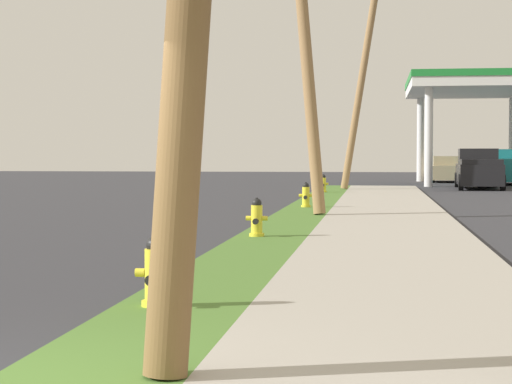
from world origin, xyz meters
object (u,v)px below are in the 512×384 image
object	(u,v)px
fire_hydrant_fourth	(323,184)
truck_black_at_far_bay	(479,170)
fire_hydrant_nearest	(155,275)
utility_pole_background	(362,75)
utility_pole_midground	(306,48)
car_tan_by_near_pump	(446,170)
truck_silver_at_forecourt	(503,166)
truck_teal_on_apron	(506,168)
fire_hydrant_second	(257,219)
fire_hydrant_third	(306,196)

from	to	relation	value
fire_hydrant_fourth	truck_black_at_far_bay	distance (m)	10.54
fire_hydrant_nearest	utility_pole_background	bearing A→B (deg)	87.15
utility_pole_midground	car_tan_by_near_pump	xyz separation A→B (m)	(6.00, 31.75, -3.80)
car_tan_by_near_pump	truck_silver_at_forecourt	bearing A→B (deg)	46.39
fire_hydrant_nearest	truck_teal_on_apron	world-z (taller)	truck_teal_on_apron
fire_hydrant_fourth	car_tan_by_near_pump	xyz separation A→B (m)	(6.32, 18.35, 0.28)
fire_hydrant_second	fire_hydrant_fourth	size ratio (longest dim) A/B	1.00
utility_pole_midground	truck_black_at_far_bay	world-z (taller)	utility_pole_midground
car_tan_by_near_pump	truck_teal_on_apron	world-z (taller)	truck_teal_on_apron
car_tan_by_near_pump	truck_silver_at_forecourt	xyz separation A→B (m)	(3.93, 4.13, 0.19)
utility_pole_background	car_tan_by_near_pump	size ratio (longest dim) A/B	2.22
car_tan_by_near_pump	fire_hydrant_fourth	bearing A→B (deg)	-108.99
fire_hydrant_second	truck_teal_on_apron	distance (m)	35.91
car_tan_by_near_pump	fire_hydrant_nearest	bearing A→B (deg)	-97.79
truck_silver_at_forecourt	utility_pole_midground	bearing A→B (deg)	-105.48
truck_black_at_far_bay	fire_hydrant_nearest	bearing A→B (deg)	-101.28
car_tan_by_near_pump	truck_silver_at_forecourt	size ratio (longest dim) A/B	0.81
utility_pole_midground	truck_teal_on_apron	bearing A→B (deg)	72.03
fire_hydrant_third	utility_pole_midground	bearing A→B (deg)	-85.83
truck_black_at_far_bay	utility_pole_background	bearing A→B (deg)	-142.98
utility_pole_midground	utility_pole_background	size ratio (longest dim) A/B	0.86
fire_hydrant_fourth	utility_pole_midground	size ratio (longest dim) A/B	0.09
fire_hydrant_fourth	car_tan_by_near_pump	world-z (taller)	car_tan_by_near_pump
fire_hydrant_third	utility_pole_midground	xyz separation A→B (m)	(0.21, -2.82, 4.07)
utility_pole_midground	truck_teal_on_apron	world-z (taller)	utility_pole_midground
fire_hydrant_nearest	fire_hydrant_fourth	distance (m)	28.32
fire_hydrant_third	truck_silver_at_forecourt	world-z (taller)	truck_silver_at_forecourt
fire_hydrant_second	utility_pole_background	world-z (taller)	utility_pole_background
fire_hydrant_nearest	fire_hydrant_third	bearing A→B (deg)	89.43
utility_pole_midground	utility_pole_background	xyz separation A→B (m)	(1.21, 16.92, 0.70)
fire_hydrant_second	truck_black_at_far_bay	size ratio (longest dim) A/B	0.14
fire_hydrant_third	truck_teal_on_apron	distance (m)	26.64
fire_hydrant_nearest	truck_teal_on_apron	size ratio (longest dim) A/B	0.14
utility_pole_background	truck_teal_on_apron	world-z (taller)	utility_pole_background
fire_hydrant_nearest	truck_teal_on_apron	distance (m)	43.75
car_tan_by_near_pump	truck_black_at_far_bay	xyz separation A→B (m)	(0.81, -10.60, 0.19)
utility_pole_midground	truck_silver_at_forecourt	size ratio (longest dim) A/B	1.55
fire_hydrant_nearest	truck_black_at_far_bay	distance (m)	36.79
car_tan_by_near_pump	truck_black_at_far_bay	size ratio (longest dim) A/B	0.82
utility_pole_background	truck_black_at_far_bay	size ratio (longest dim) A/B	1.83
car_tan_by_near_pump	truck_black_at_far_bay	bearing A→B (deg)	-85.61
utility_pole_background	car_tan_by_near_pump	xyz separation A→B (m)	(4.80, 14.83, -4.50)
fire_hydrant_second	utility_pole_midground	xyz separation A→B (m)	(0.39, 6.85, 4.07)
truck_teal_on_apron	truck_black_at_far_bay	distance (m)	7.01
fire_hydrant_third	truck_teal_on_apron	bearing A→B (deg)	69.74
truck_silver_at_forecourt	utility_pole_background	bearing A→B (deg)	-114.72
fire_hydrant_third	fire_hydrant_nearest	bearing A→B (deg)	-90.57
truck_black_at_far_bay	truck_teal_on_apron	bearing A→B (deg)	71.66
truck_silver_at_forecourt	fire_hydrant_nearest	bearing A→B (deg)	-101.48
car_tan_by_near_pump	truck_teal_on_apron	size ratio (longest dim) A/B	0.82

